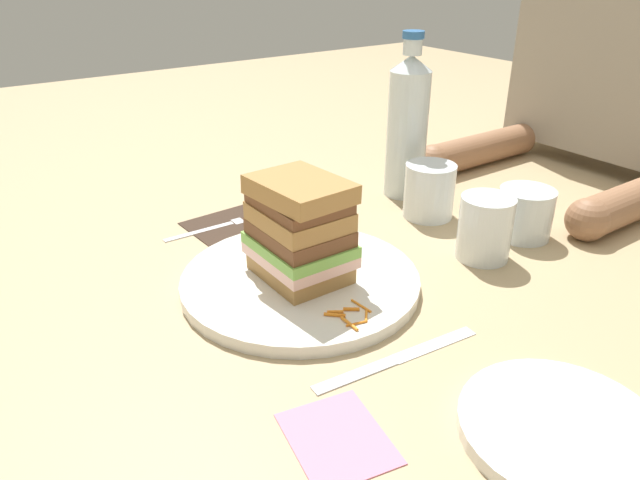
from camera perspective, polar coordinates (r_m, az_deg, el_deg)
The scene contains 25 objects.
ground_plane at distance 0.74m, azimuth 0.62°, elevation -4.40°, with size 3.00×3.00×0.00m, color tan.
main_plate at distance 0.74m, azimuth -1.91°, elevation -3.94°, with size 0.30×0.30×0.02m, color white.
sandwich at distance 0.70m, azimuth -1.97°, elevation 0.98°, with size 0.12×0.10×0.13m.
carrot_shred_0 at distance 0.80m, azimuth -5.62°, elevation -0.81°, with size 0.00×0.00×0.02m, color orange.
carrot_shred_1 at distance 0.83m, azimuth -5.86°, elevation 0.41°, with size 0.00×0.00×0.03m, color orange.
carrot_shred_2 at distance 0.81m, azimuth -5.60°, elevation -0.25°, with size 0.00×0.00×0.03m, color orange.
carrot_shred_3 at distance 0.80m, azimuth -6.67°, elevation -0.73°, with size 0.00×0.00×0.02m, color orange.
carrot_shred_4 at distance 0.81m, azimuth -5.90°, elevation -0.29°, with size 0.00×0.00×0.03m, color orange.
carrot_shred_5 at distance 0.64m, azimuth 2.87°, elevation -8.07°, with size 0.00×0.00×0.03m, color orange.
carrot_shred_6 at distance 0.66m, azimuth 1.48°, elevation -6.93°, with size 0.00×0.00×0.02m, color orange.
carrot_shred_7 at distance 0.67m, azimuth 4.00°, elevation -6.37°, with size 0.00×0.00×0.03m, color orange.
carrot_shred_8 at distance 0.65m, azimuth 4.49°, elevation -7.32°, with size 0.00×0.00×0.02m, color orange.
carrot_shred_9 at distance 0.64m, azimuth 3.56°, elevation -8.05°, with size 0.00×0.00×0.02m, color orange.
carrot_shred_10 at distance 0.65m, azimuth 1.43°, elevation -7.24°, with size 0.00×0.00×0.02m, color orange.
carrot_shred_11 at distance 0.66m, azimuth 3.04°, elevation -6.68°, with size 0.00×0.00×0.02m, color orange.
napkin_dark at distance 0.91m, azimuth -8.46°, elevation 1.69°, with size 0.10×0.13×0.00m, color #38281E.
fork at distance 0.90m, azimuth -9.73°, elevation 1.52°, with size 0.02×0.17×0.00m.
knife at distance 0.62m, azimuth 7.09°, elevation -11.42°, with size 0.03×0.20×0.00m.
juice_glass at distance 0.82m, azimuth 15.61°, elevation 0.87°, with size 0.07×0.07×0.09m.
water_bottle at distance 0.99m, azimuth 8.44°, elevation 10.91°, with size 0.07×0.07×0.27m.
empty_tumbler_0 at distance 0.90m, azimuth 19.17°, elevation 2.46°, with size 0.08×0.08×0.07m, color silver.
empty_tumbler_1 at distance 0.93m, azimuth 10.51°, elevation 4.70°, with size 0.08×0.08×0.08m, color silver.
side_plate at distance 0.57m, azimuth 22.28°, elevation -16.56°, with size 0.18×0.18×0.01m, color white.
napkin_pink at distance 0.54m, azimuth 1.69°, elevation -18.55°, with size 0.10×0.08×0.00m, color pink.
diner_across at distance 1.21m, azimuth 28.23°, elevation 17.60°, with size 0.41×0.45×0.56m.
Camera 1 is at (0.52, -0.37, 0.38)m, focal length 33.13 mm.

